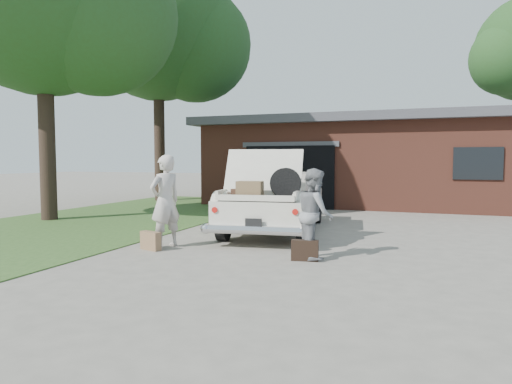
% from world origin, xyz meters
% --- Properties ---
extents(ground, '(90.00, 90.00, 0.00)m').
position_xyz_m(ground, '(0.00, 0.00, 0.00)').
color(ground, gray).
rests_on(ground, ground).
extents(grass_strip, '(6.00, 16.00, 0.02)m').
position_xyz_m(grass_strip, '(-5.50, 3.00, 0.01)').
color(grass_strip, '#2D4C1E').
rests_on(grass_strip, ground).
extents(house, '(12.80, 7.80, 3.30)m').
position_xyz_m(house, '(0.98, 11.47, 1.67)').
color(house, brown).
rests_on(house, ground).
extents(tree_back, '(7.07, 6.15, 10.29)m').
position_xyz_m(tree_back, '(-7.31, 8.93, 6.91)').
color(tree_back, '#38281E').
rests_on(tree_back, ground).
extents(sedan, '(2.55, 5.12, 1.93)m').
position_xyz_m(sedan, '(-0.34, 2.87, 0.72)').
color(sedan, silver).
rests_on(sedan, ground).
extents(woman_left, '(0.67, 0.78, 1.81)m').
position_xyz_m(woman_left, '(-1.74, 0.19, 0.91)').
color(woman_left, beige).
rests_on(woman_left, ground).
extents(woman_right, '(0.85, 0.94, 1.57)m').
position_xyz_m(woman_right, '(1.23, 0.23, 0.78)').
color(woman_right, gray).
rests_on(woman_right, ground).
extents(suitcase_left, '(0.48, 0.27, 0.35)m').
position_xyz_m(suitcase_left, '(-1.85, -0.17, 0.18)').
color(suitcase_left, '#946E4B').
rests_on(suitcase_left, ground).
extents(suitcase_right, '(0.48, 0.22, 0.35)m').
position_xyz_m(suitcase_right, '(1.13, -0.05, 0.18)').
color(suitcase_right, black).
rests_on(suitcase_right, ground).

